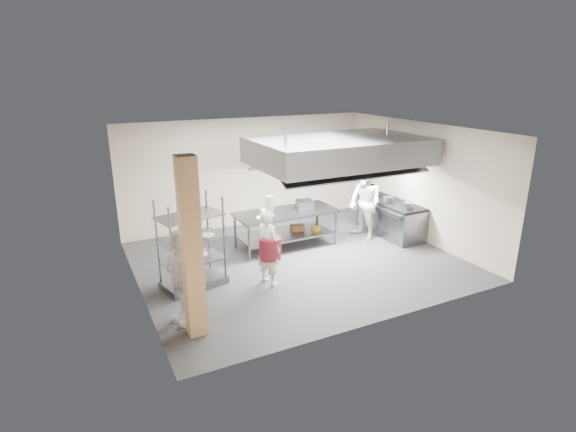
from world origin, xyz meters
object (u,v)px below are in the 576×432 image
griddle (304,204)px  stockpot (388,200)px  pass_rack (191,243)px  island (286,229)px  cooking_range (390,219)px  chef_line (365,203)px  chef_head (268,248)px  chef_plating (181,277)px

griddle → stockpot: bearing=-3.6°
pass_rack → stockpot: 5.39m
island → pass_rack: (-2.66, -1.12, 0.47)m
pass_rack → griddle: 3.40m
cooking_range → chef_line: chef_line is taller
chef_head → griddle: (1.79, 1.76, 0.21)m
pass_rack → chef_line: size_ratio=0.97×
pass_rack → griddle: pass_rack is taller
pass_rack → chef_line: bearing=-5.2°
stockpot → chef_plating: bearing=-162.3°
chef_line → griddle: size_ratio=4.74×
island → chef_head: chef_head is taller
pass_rack → cooking_range: pass_rack is taller
cooking_range → chef_line: size_ratio=1.05×
chef_line → chef_plating: size_ratio=1.11×
chef_head → chef_plating: 2.05m
chef_head → stockpot: 4.14m
island → chef_plating: size_ratio=1.47×
island → pass_rack: size_ratio=1.35×
chef_plating → chef_head: bearing=95.9°
chef_head → stockpot: size_ratio=6.31×
chef_head → stockpot: bearing=-95.0°
chef_line → chef_plating: chef_line is taller
pass_rack → chef_head: bearing=-37.1°
chef_plating → griddle: size_ratio=4.27×
chef_head → chef_line: chef_line is taller
chef_line → chef_head: bearing=-73.2°
griddle → chef_plating: bearing=-135.3°
cooking_range → stockpot: (-0.20, -0.09, 0.57)m
cooking_range → chef_head: (-4.15, -1.27, 0.38)m
stockpot → chef_line: bearing=168.2°
chef_plating → griddle: (3.72, 2.46, 0.15)m
pass_rack → chef_plating: 1.41m
island → chef_head: bearing=-126.8°
island → pass_rack: 2.92m
chef_head → stockpot: chef_head is taller
chef_line → island: bearing=-106.0°
stockpot → cooking_range: bearing=24.8°
chef_head → chef_plating: bearing=88.3°
griddle → chef_line: bearing=-4.9°
chef_plating → island: bearing=113.2°
cooking_range → chef_plating: chef_plating is taller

